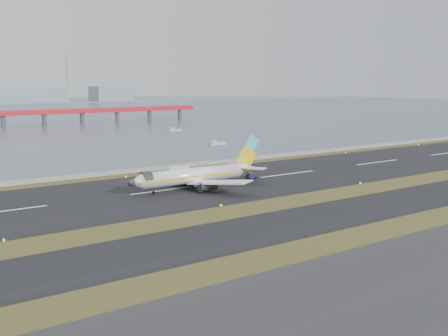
{
  "coord_description": "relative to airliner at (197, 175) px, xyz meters",
  "views": [
    {
      "loc": [
        -69.0,
        -87.62,
        26.53
      ],
      "look_at": [
        11.43,
        22.0,
        5.48
      ],
      "focal_mm": 45.0,
      "sensor_mm": 36.0,
      "label": 1
    }
  ],
  "objects": [
    {
      "name": "ground",
      "position": [
        -7.05,
        -27.21,
        -3.46
      ],
      "size": [
        1000.0,
        1000.0,
        0.0
      ],
      "primitive_type": "plane",
      "color": "#3E4A1A",
      "rests_on": "ground"
    },
    {
      "name": "pushback_tug",
      "position": [
        19.27,
        2.63,
        -2.56
      ],
      "size": [
        2.95,
        1.81,
        1.86
      ],
      "rotation": [
        0.0,
        0.0,
        0.03
      ],
      "color": "#161C3E",
      "rests_on": "ground"
    },
    {
      "name": "airliner",
      "position": [
        0.0,
        0.0,
        0.0
      ],
      "size": [
        38.52,
        32.89,
        12.8
      ],
      "color": "white",
      "rests_on": "ground"
    },
    {
      "name": "taxiway_strip",
      "position": [
        -7.05,
        -39.21,
        -3.41
      ],
      "size": [
        1000.0,
        18.0,
        0.1
      ],
      "primitive_type": "cube",
      "color": "black",
      "rests_on": "ground"
    },
    {
      "name": "workboat_near",
      "position": [
        61.18,
        77.4,
        -2.84
      ],
      "size": [
        8.14,
        2.93,
        1.95
      ],
      "rotation": [
        0.0,
        0.0,
        -0.05
      ],
      "color": "#B6B7BB",
      "rests_on": "ground"
    },
    {
      "name": "runway_strip",
      "position": [
        -7.05,
        2.79,
        -3.41
      ],
      "size": [
        1000.0,
        45.0,
        0.1
      ],
      "primitive_type": "cube",
      "color": "black",
      "rests_on": "ground"
    },
    {
      "name": "red_pier",
      "position": [
        12.95,
        222.79,
        3.82
      ],
      "size": [
        260.0,
        5.0,
        10.2
      ],
      "color": "red",
      "rests_on": "ground"
    },
    {
      "name": "workboat_far",
      "position": [
        81.36,
        144.96,
        -2.85
      ],
      "size": [
        8.13,
        3.22,
        1.93
      ],
      "rotation": [
        0.0,
        0.0,
        -0.09
      ],
      "color": "#B6B7BB",
      "rests_on": "ground"
    },
    {
      "name": "seawall",
      "position": [
        -7.05,
        32.79,
        -2.96
      ],
      "size": [
        1000.0,
        2.5,
        1.0
      ],
      "primitive_type": "cube",
      "color": "gray",
      "rests_on": "ground"
    }
  ]
}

